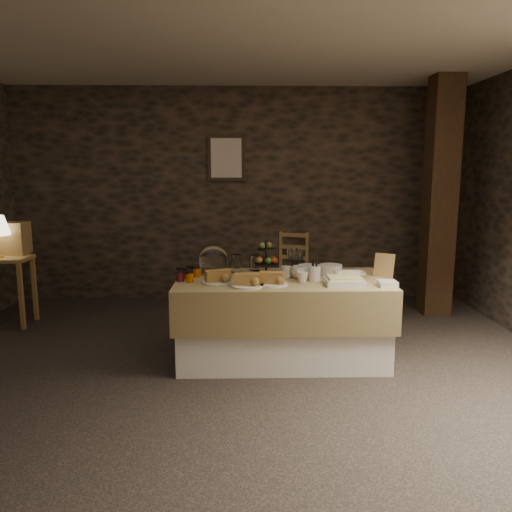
{
  "coord_description": "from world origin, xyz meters",
  "views": [
    {
      "loc": [
        0.07,
        -3.71,
        1.6
      ],
      "look_at": [
        0.16,
        0.2,
        0.93
      ],
      "focal_mm": 35.0,
      "sensor_mm": 36.0,
      "label": 1
    }
  ],
  "objects_px": {
    "chair": "(290,271)",
    "fruit_stand": "(267,259)",
    "buffet_table": "(282,313)",
    "wine_rack": "(7,238)",
    "timber_column": "(440,198)"
  },
  "relations": [
    {
      "from": "chair",
      "to": "fruit_stand",
      "type": "distance_m",
      "value": 1.78
    },
    {
      "from": "buffet_table",
      "to": "fruit_stand",
      "type": "height_order",
      "value": "fruit_stand"
    },
    {
      "from": "buffet_table",
      "to": "fruit_stand",
      "type": "xyz_separation_m",
      "value": [
        -0.12,
        0.26,
        0.42
      ]
    },
    {
      "from": "wine_rack",
      "to": "timber_column",
      "type": "xyz_separation_m",
      "value": [
        4.67,
        0.16,
        0.41
      ]
    },
    {
      "from": "chair",
      "to": "fruit_stand",
      "type": "relative_size",
      "value": 2.19
    },
    {
      "from": "chair",
      "to": "timber_column",
      "type": "relative_size",
      "value": 0.25
    },
    {
      "from": "fruit_stand",
      "to": "buffet_table",
      "type": "bearing_deg",
      "value": -65.63
    },
    {
      "from": "timber_column",
      "to": "fruit_stand",
      "type": "relative_size",
      "value": 8.66
    },
    {
      "from": "buffet_table",
      "to": "timber_column",
      "type": "xyz_separation_m",
      "value": [
        1.83,
        1.34,
        0.9
      ]
    },
    {
      "from": "chair",
      "to": "buffet_table",
      "type": "bearing_deg",
      "value": -76.79
    },
    {
      "from": "wine_rack",
      "to": "timber_column",
      "type": "height_order",
      "value": "timber_column"
    },
    {
      "from": "wine_rack",
      "to": "fruit_stand",
      "type": "xyz_separation_m",
      "value": [
        2.71,
        -0.92,
        -0.07
      ]
    },
    {
      "from": "timber_column",
      "to": "buffet_table",
      "type": "bearing_deg",
      "value": -143.74
    },
    {
      "from": "buffet_table",
      "to": "wine_rack",
      "type": "height_order",
      "value": "wine_rack"
    },
    {
      "from": "wine_rack",
      "to": "chair",
      "type": "distance_m",
      "value": 3.21
    }
  ]
}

